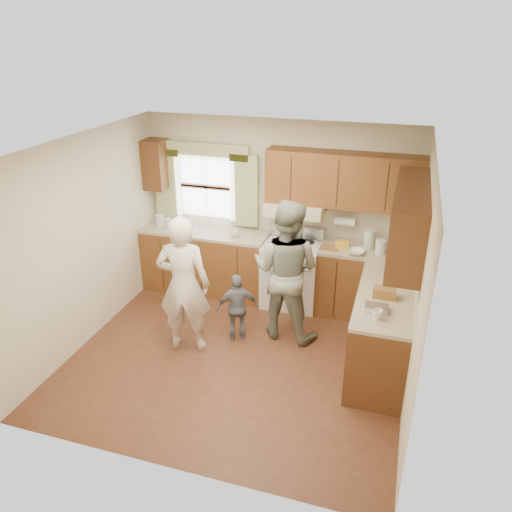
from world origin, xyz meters
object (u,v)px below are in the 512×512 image
(stove, at_px, (292,273))
(woman_left, at_px, (184,285))
(child, at_px, (238,308))
(woman_right, at_px, (286,271))

(stove, relative_size, woman_left, 0.63)
(woman_left, height_order, child, woman_left)
(child, bearing_deg, woman_left, 7.52)
(woman_right, bearing_deg, stove, -74.31)
(stove, bearing_deg, woman_left, -123.76)
(stove, xyz_separation_m, woman_left, (-0.96, -1.43, 0.39))
(woman_right, xyz_separation_m, child, (-0.52, -0.29, -0.45))
(woman_left, distance_m, child, 0.76)
(woman_left, bearing_deg, child, -158.37)
(stove, xyz_separation_m, woman_right, (0.10, -0.79, 0.42))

